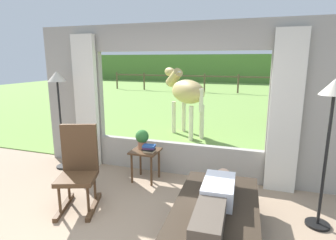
{
  "coord_description": "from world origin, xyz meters",
  "views": [
    {
      "loc": [
        1.34,
        -2.17,
        1.97
      ],
      "look_at": [
        0.0,
        1.8,
        1.05
      ],
      "focal_mm": 29.65,
      "sensor_mm": 36.0,
      "label": 1
    }
  ],
  "objects_px": {
    "horse": "(186,92)",
    "side_table": "(145,156)",
    "potted_plant": "(142,138)",
    "reclining_person": "(216,199)",
    "recliner_sofa": "(215,222)",
    "pasture_tree": "(286,72)",
    "rocking_chair": "(79,168)",
    "book_stack": "(149,148)",
    "floor_lamp_right": "(332,110)",
    "floor_lamp_left": "(58,91)"
  },
  "relations": [
    {
      "from": "potted_plant",
      "to": "horse",
      "type": "height_order",
      "value": "horse"
    },
    {
      "from": "potted_plant",
      "to": "floor_lamp_left",
      "type": "xyz_separation_m",
      "value": [
        -1.59,
        -0.03,
        0.73
      ]
    },
    {
      "from": "recliner_sofa",
      "to": "pasture_tree",
      "type": "relative_size",
      "value": 0.57
    },
    {
      "from": "side_table",
      "to": "horse",
      "type": "distance_m",
      "value": 2.99
    },
    {
      "from": "potted_plant",
      "to": "reclining_person",
      "type": "bearing_deg",
      "value": -42.48
    },
    {
      "from": "rocking_chair",
      "to": "horse",
      "type": "height_order",
      "value": "horse"
    },
    {
      "from": "recliner_sofa",
      "to": "side_table",
      "type": "bearing_deg",
      "value": 135.35
    },
    {
      "from": "floor_lamp_right",
      "to": "pasture_tree",
      "type": "bearing_deg",
      "value": 90.97
    },
    {
      "from": "floor_lamp_left",
      "to": "book_stack",
      "type": "bearing_deg",
      "value": -2.84
    },
    {
      "from": "recliner_sofa",
      "to": "floor_lamp_left",
      "type": "relative_size",
      "value": 0.99
    },
    {
      "from": "reclining_person",
      "to": "rocking_chair",
      "type": "relative_size",
      "value": 1.28
    },
    {
      "from": "recliner_sofa",
      "to": "potted_plant",
      "type": "distance_m",
      "value": 1.96
    },
    {
      "from": "book_stack",
      "to": "floor_lamp_right",
      "type": "height_order",
      "value": "floor_lamp_right"
    },
    {
      "from": "potted_plant",
      "to": "pasture_tree",
      "type": "distance_m",
      "value": 5.89
    },
    {
      "from": "rocking_chair",
      "to": "floor_lamp_left",
      "type": "bearing_deg",
      "value": 116.74
    },
    {
      "from": "rocking_chair",
      "to": "potted_plant",
      "type": "xyz_separation_m",
      "value": [
        0.45,
        1.09,
        0.16
      ]
    },
    {
      "from": "potted_plant",
      "to": "book_stack",
      "type": "xyz_separation_m",
      "value": [
        0.17,
        -0.11,
        -0.12
      ]
    },
    {
      "from": "reclining_person",
      "to": "potted_plant",
      "type": "xyz_separation_m",
      "value": [
        -1.43,
        1.31,
        0.18
      ]
    },
    {
      "from": "book_stack",
      "to": "floor_lamp_right",
      "type": "relative_size",
      "value": 0.12
    },
    {
      "from": "reclining_person",
      "to": "horse",
      "type": "xyz_separation_m",
      "value": [
        -1.46,
        4.15,
        0.63
      ]
    },
    {
      "from": "recliner_sofa",
      "to": "rocking_chair",
      "type": "height_order",
      "value": "rocking_chair"
    },
    {
      "from": "reclining_person",
      "to": "floor_lamp_left",
      "type": "height_order",
      "value": "floor_lamp_left"
    },
    {
      "from": "potted_plant",
      "to": "book_stack",
      "type": "relative_size",
      "value": 1.5
    },
    {
      "from": "rocking_chair",
      "to": "horse",
      "type": "bearing_deg",
      "value": 63.82
    },
    {
      "from": "rocking_chair",
      "to": "book_stack",
      "type": "bearing_deg",
      "value": 37.72
    },
    {
      "from": "side_table",
      "to": "potted_plant",
      "type": "distance_m",
      "value": 0.29
    },
    {
      "from": "rocking_chair",
      "to": "recliner_sofa",
      "type": "bearing_deg",
      "value": -25.12
    },
    {
      "from": "floor_lamp_right",
      "to": "horse",
      "type": "bearing_deg",
      "value": 127.09
    },
    {
      "from": "recliner_sofa",
      "to": "floor_lamp_left",
      "type": "height_order",
      "value": "floor_lamp_left"
    },
    {
      "from": "pasture_tree",
      "to": "floor_lamp_right",
      "type": "bearing_deg",
      "value": -89.03
    },
    {
      "from": "book_stack",
      "to": "pasture_tree",
      "type": "xyz_separation_m",
      "value": [
        2.29,
        5.39,
        1.01
      ]
    },
    {
      "from": "potted_plant",
      "to": "floor_lamp_left",
      "type": "relative_size",
      "value": 0.18
    },
    {
      "from": "floor_lamp_right",
      "to": "side_table",
      "type": "bearing_deg",
      "value": 167.93
    },
    {
      "from": "floor_lamp_right",
      "to": "recliner_sofa",
      "type": "bearing_deg",
      "value": -149.53
    },
    {
      "from": "potted_plant",
      "to": "recliner_sofa",
      "type": "bearing_deg",
      "value": -41.37
    },
    {
      "from": "potted_plant",
      "to": "floor_lamp_right",
      "type": "xyz_separation_m",
      "value": [
        2.56,
        -0.59,
        0.72
      ]
    },
    {
      "from": "horse",
      "to": "reclining_person",
      "type": "bearing_deg",
      "value": -118.36
    },
    {
      "from": "reclining_person",
      "to": "floor_lamp_left",
      "type": "relative_size",
      "value": 0.81
    },
    {
      "from": "recliner_sofa",
      "to": "side_table",
      "type": "distance_m",
      "value": 1.82
    },
    {
      "from": "book_stack",
      "to": "floor_lamp_right",
      "type": "distance_m",
      "value": 2.58
    },
    {
      "from": "horse",
      "to": "side_table",
      "type": "bearing_deg",
      "value": -135.55
    },
    {
      "from": "pasture_tree",
      "to": "horse",
      "type": "bearing_deg",
      "value": -135.67
    },
    {
      "from": "rocking_chair",
      "to": "side_table",
      "type": "xyz_separation_m",
      "value": [
        0.53,
        1.03,
        -0.12
      ]
    },
    {
      "from": "floor_lamp_right",
      "to": "reclining_person",
      "type": "bearing_deg",
      "value": -147.69
    },
    {
      "from": "side_table",
      "to": "floor_lamp_left",
      "type": "relative_size",
      "value": 0.29
    },
    {
      "from": "book_stack",
      "to": "horse",
      "type": "relative_size",
      "value": 0.12
    },
    {
      "from": "potted_plant",
      "to": "pasture_tree",
      "type": "height_order",
      "value": "pasture_tree"
    },
    {
      "from": "side_table",
      "to": "pasture_tree",
      "type": "relative_size",
      "value": 0.17
    },
    {
      "from": "rocking_chair",
      "to": "pasture_tree",
      "type": "height_order",
      "value": "pasture_tree"
    },
    {
      "from": "recliner_sofa",
      "to": "rocking_chair",
      "type": "xyz_separation_m",
      "value": [
        -1.88,
        0.16,
        0.33
      ]
    }
  ]
}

